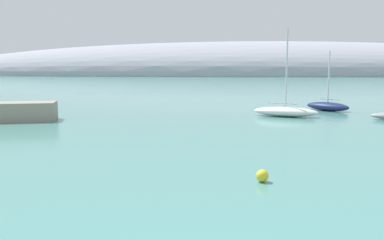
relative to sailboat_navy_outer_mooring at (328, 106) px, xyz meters
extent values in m
ellipsoid|color=#999EA8|center=(13.21, 159.06, -0.57)|extent=(331.26, 73.11, 32.10)
ellipsoid|color=navy|center=(0.00, 0.00, -0.05)|extent=(5.35, 5.57, 1.03)
cylinder|color=silver|center=(0.00, 0.00, 3.51)|extent=(0.17, 0.17, 6.10)
cube|color=silver|center=(0.17, -0.19, 0.81)|extent=(1.77, 1.92, 0.10)
ellipsoid|color=white|center=(-6.10, -5.95, -0.05)|extent=(7.22, 4.51, 1.04)
cylinder|color=silver|center=(-6.10, -5.95, 4.59)|extent=(0.18, 0.18, 8.25)
cube|color=silver|center=(-6.39, -5.84, 0.82)|extent=(2.93, 1.17, 0.10)
sphere|color=yellow|center=(-11.79, -31.70, -0.26)|extent=(0.61, 0.61, 0.61)
camera|label=1|loc=(-14.43, -51.94, 5.14)|focal=40.08mm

